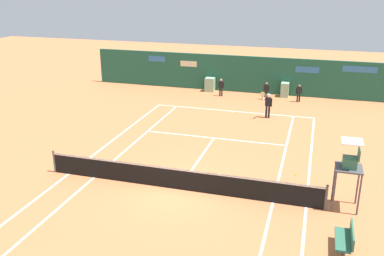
% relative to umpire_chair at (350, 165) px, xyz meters
% --- Properties ---
extents(ground_plane, '(80.00, 80.00, 0.01)m').
position_rel_umpire_chair_xyz_m(ground_plane, '(-6.72, 0.17, -1.82)').
color(ground_plane, '#C67042').
extents(tennis_net, '(12.10, 0.10, 1.07)m').
position_rel_umpire_chair_xyz_m(tennis_net, '(-6.72, -0.40, -1.31)').
color(tennis_net, '#4C4C51').
rests_on(tennis_net, ground_plane).
extents(sponsor_back_wall, '(25.00, 1.02, 2.83)m').
position_rel_umpire_chair_xyz_m(sponsor_back_wall, '(-6.73, 16.56, -0.46)').
color(sponsor_back_wall, '#1E5642').
rests_on(sponsor_back_wall, ground_plane).
extents(umpire_chair, '(1.00, 1.00, 2.80)m').
position_rel_umpire_chair_xyz_m(umpire_chair, '(0.00, 0.00, 0.00)').
color(umpire_chair, '#47474C').
rests_on(umpire_chair, ground_plane).
extents(player_bench, '(0.54, 1.40, 0.88)m').
position_rel_umpire_chair_xyz_m(player_bench, '(-0.09, -2.98, -1.32)').
color(player_bench, '#38383D').
rests_on(player_bench, ground_plane).
extents(player_on_baseline, '(0.73, 0.65, 1.81)m').
position_rel_umpire_chair_xyz_m(player_on_baseline, '(-4.33, 10.53, -0.87)').
color(player_on_baseline, black).
rests_on(player_on_baseline, ground_plane).
extents(ball_kid_centre_post, '(0.42, 0.21, 1.29)m').
position_rel_umpire_chair_xyz_m(ball_kid_centre_post, '(-2.64, 14.86, -1.08)').
color(ball_kid_centre_post, black).
rests_on(ball_kid_centre_post, ground_plane).
extents(ball_kid_right_post, '(0.45, 0.19, 1.34)m').
position_rel_umpire_chair_xyz_m(ball_kid_right_post, '(-8.36, 14.86, -1.06)').
color(ball_kid_right_post, black).
rests_on(ball_kid_right_post, ground_plane).
extents(ball_kid_left_post, '(0.43, 0.21, 1.30)m').
position_rel_umpire_chair_xyz_m(ball_kid_left_post, '(-4.97, 14.86, -1.08)').
color(ball_kid_left_post, black).
rests_on(ball_kid_left_post, ground_plane).
extents(tennis_ball_by_sideline, '(0.07, 0.07, 0.07)m').
position_rel_umpire_chair_xyz_m(tennis_ball_by_sideline, '(-1.97, 2.37, -1.79)').
color(tennis_ball_by_sideline, '#CCE033').
rests_on(tennis_ball_by_sideline, ground_plane).
extents(tennis_ball_near_service_line, '(0.07, 0.07, 0.07)m').
position_rel_umpire_chair_xyz_m(tennis_ball_near_service_line, '(-6.55, 1.25, -1.79)').
color(tennis_ball_near_service_line, '#CCE033').
rests_on(tennis_ball_near_service_line, ground_plane).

